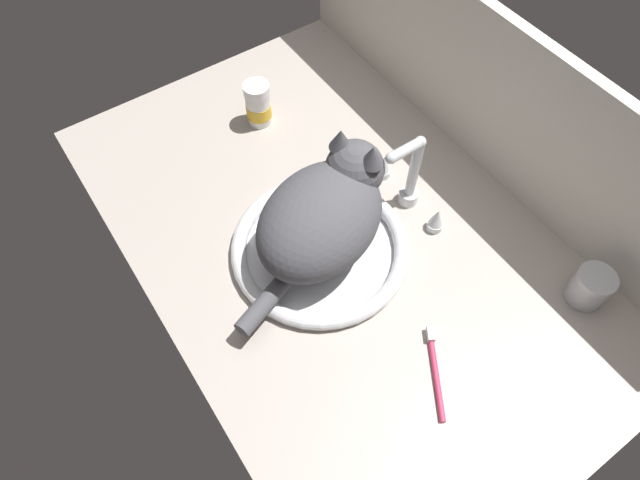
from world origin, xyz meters
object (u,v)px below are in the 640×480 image
(pill_bottle, at_px, (258,105))
(toothbrush, at_px, (435,370))
(faucet, at_px, (410,180))
(cat, at_px, (326,211))
(metal_jar, at_px, (590,287))
(sink_basin, at_px, (320,248))

(pill_bottle, bearing_deg, toothbrush, -5.00)
(faucet, relative_size, toothbrush, 1.38)
(faucet, xyz_separation_m, toothbrush, (0.30, -0.18, -0.06))
(cat, relative_size, pill_bottle, 3.68)
(pill_bottle, distance_m, toothbrush, 0.67)
(faucet, bearing_deg, metal_jar, 20.40)
(pill_bottle, height_order, metal_jar, pill_bottle)
(metal_jar, relative_size, toothbrush, 0.51)
(sink_basin, xyz_separation_m, pill_bottle, (-0.36, 0.08, 0.03))
(cat, bearing_deg, toothbrush, 1.34)
(sink_basin, bearing_deg, cat, 110.00)
(toothbrush, bearing_deg, pill_bottle, 175.00)
(pill_bottle, bearing_deg, cat, -10.47)
(cat, height_order, pill_bottle, cat)
(faucet, bearing_deg, pill_bottle, -160.80)
(sink_basin, height_order, pill_bottle, pill_bottle)
(cat, xyz_separation_m, pill_bottle, (-0.35, 0.07, -0.06))
(faucet, relative_size, cat, 0.52)
(cat, distance_m, pill_bottle, 0.36)
(faucet, distance_m, metal_jar, 0.37)
(cat, distance_m, metal_jar, 0.48)
(pill_bottle, bearing_deg, sink_basin, -13.07)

